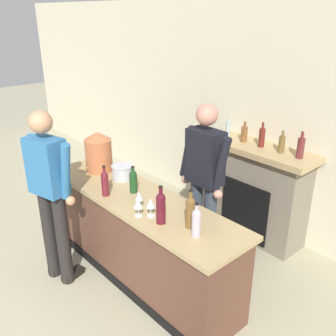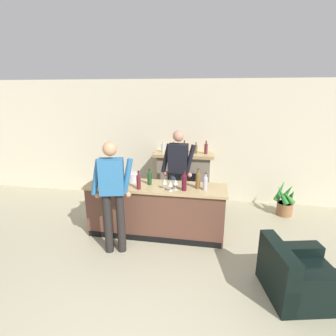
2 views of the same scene
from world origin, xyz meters
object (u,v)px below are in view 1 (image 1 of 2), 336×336
at_px(wine_bottle_rose_blush, 105,182).
at_px(wine_glass_by_dispenser, 138,204).
at_px(wine_bottle_riesling_slim, 161,207).
at_px(wine_glass_front_right, 151,204).
at_px(person_customer, 51,192).
at_px(wine_bottle_port_short, 133,181).
at_px(wine_glass_near_bucket, 139,196).
at_px(wine_bottle_cabernet_heavy, 190,211).
at_px(wine_bottle_chardonnay_pale, 196,221).
at_px(ice_bucket_steel, 122,172).
at_px(person_bartender, 204,182).
at_px(wine_bottle_burgundy_dark, 94,151).
at_px(fireplace_stone, 257,191).
at_px(copper_dispenser, 98,151).

relative_size(wine_bottle_rose_blush, wine_glass_by_dispenser, 1.79).
distance_m(wine_bottle_riesling_slim, wine_glass_front_right, 0.14).
relative_size(person_customer, wine_bottle_riesling_slim, 5.20).
xyz_separation_m(wine_bottle_port_short, wine_glass_near_bucket, (0.30, -0.16, -0.01)).
distance_m(wine_bottle_cabernet_heavy, wine_glass_front_right, 0.38).
relative_size(person_customer, wine_bottle_chardonnay_pale, 6.13).
distance_m(wine_bottle_riesling_slim, wine_glass_by_dispenser, 0.23).
height_order(wine_bottle_riesling_slim, wine_glass_by_dispenser, wine_bottle_riesling_slim).
height_order(wine_bottle_port_short, wine_glass_near_bucket, wine_bottle_port_short).
bearing_deg(ice_bucket_steel, wine_glass_near_bucket, -22.70).
relative_size(person_bartender, wine_bottle_riesling_slim, 5.22).
bearing_deg(wine_bottle_riesling_slim, wine_bottle_chardonnay_pale, 13.07).
height_order(wine_bottle_chardonnay_pale, wine_glass_front_right, wine_bottle_chardonnay_pale).
xyz_separation_m(person_customer, wine_glass_near_bucket, (0.71, 0.52, 0.05)).
bearing_deg(person_bartender, wine_bottle_riesling_slim, -74.74).
xyz_separation_m(ice_bucket_steel, wine_bottle_burgundy_dark, (-0.60, 0.02, 0.07)).
xyz_separation_m(fireplace_stone, copper_dispenser, (-1.13, -1.46, 0.56)).
bearing_deg(person_bartender, wine_bottle_port_short, -126.50).
distance_m(person_bartender, wine_glass_front_right, 0.75).
xyz_separation_m(ice_bucket_steel, wine_bottle_riesling_slim, (0.96, -0.29, 0.08)).
relative_size(wine_bottle_cabernet_heavy, wine_glass_by_dispenser, 1.96).
xyz_separation_m(wine_glass_near_bucket, wine_glass_front_right, (0.19, -0.02, 0.00)).
height_order(wine_bottle_burgundy_dark, wine_glass_front_right, wine_bottle_burgundy_dark).
height_order(fireplace_stone, wine_bottle_riesling_slim, fireplace_stone).
relative_size(fireplace_stone, wine_bottle_burgundy_dark, 4.30).
xyz_separation_m(wine_bottle_port_short, wine_glass_front_right, (0.48, -0.18, -0.00)).
relative_size(person_customer, wine_glass_near_bucket, 10.54).
height_order(fireplace_stone, copper_dispenser, fireplace_stone).
height_order(copper_dispenser, wine_glass_near_bucket, copper_dispenser).
xyz_separation_m(wine_glass_by_dispenser, wine_glass_front_right, (0.07, 0.08, 0.00)).
bearing_deg(fireplace_stone, person_bartender, -90.57).
bearing_deg(fireplace_stone, wine_bottle_chardonnay_pale, -71.74).
distance_m(wine_bottle_burgundy_dark, wine_glass_near_bucket, 1.26).
bearing_deg(fireplace_stone, wine_bottle_rose_blush, -107.45).
relative_size(fireplace_stone, person_customer, 0.81).
xyz_separation_m(wine_bottle_port_short, wine_bottle_burgundy_dark, (-0.93, 0.12, 0.02)).
bearing_deg(ice_bucket_steel, wine_bottle_port_short, -17.44).
distance_m(fireplace_stone, wine_bottle_rose_blush, 1.90).
distance_m(ice_bucket_steel, wine_bottle_port_short, 0.36).
relative_size(wine_bottle_rose_blush, wine_glass_front_right, 1.82).
xyz_separation_m(wine_bottle_chardonnay_pale, wine_glass_by_dispenser, (-0.55, -0.15, -0.01)).
bearing_deg(wine_bottle_chardonnay_pale, ice_bucket_steel, 170.79).
relative_size(wine_bottle_chardonnay_pale, wine_bottle_rose_blush, 0.93).
bearing_deg(copper_dispenser, person_customer, -68.37).
xyz_separation_m(fireplace_stone, wine_glass_by_dispenser, (-0.02, -1.77, 0.45)).
height_order(person_bartender, ice_bucket_steel, person_bartender).
xyz_separation_m(wine_bottle_rose_blush, wine_glass_front_right, (0.61, 0.07, -0.02)).
distance_m(person_customer, ice_bucket_steel, 0.79).
height_order(wine_bottle_chardonnay_pale, wine_glass_by_dispenser, wine_bottle_chardonnay_pale).
xyz_separation_m(wine_bottle_rose_blush, wine_glass_near_bucket, (0.42, 0.09, -0.02)).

